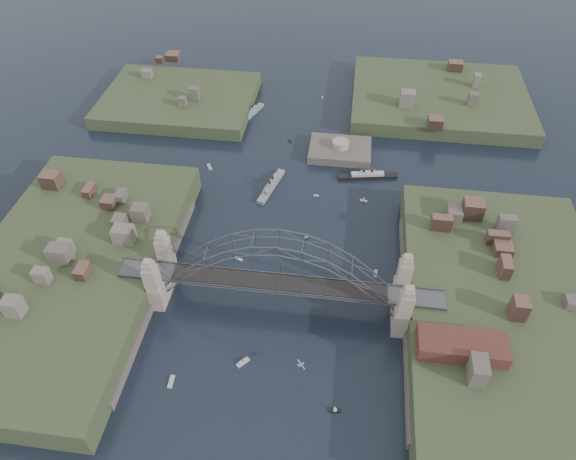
# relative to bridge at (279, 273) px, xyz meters

# --- Properties ---
(ground) EXTENTS (500.00, 500.00, 0.00)m
(ground) POSITION_rel_bridge_xyz_m (0.00, 0.00, -12.32)
(ground) COLOR black
(ground) RESTS_ON ground
(bridge) EXTENTS (84.00, 13.80, 24.60)m
(bridge) POSITION_rel_bridge_xyz_m (0.00, 0.00, 0.00)
(bridge) COLOR #4D4E50
(bridge) RESTS_ON ground
(shore_west) EXTENTS (50.50, 90.00, 12.00)m
(shore_west) POSITION_rel_bridge_xyz_m (-57.32, 0.00, -10.35)
(shore_west) COLOR #374426
(shore_west) RESTS_ON ground
(shore_east) EXTENTS (50.50, 90.00, 12.00)m
(shore_east) POSITION_rel_bridge_xyz_m (57.32, 0.00, -10.35)
(shore_east) COLOR #374426
(shore_east) RESTS_ON ground
(headland_nw) EXTENTS (60.00, 45.00, 9.00)m
(headland_nw) POSITION_rel_bridge_xyz_m (-55.00, 95.00, -11.82)
(headland_nw) COLOR #374426
(headland_nw) RESTS_ON ground
(headland_ne) EXTENTS (70.00, 55.00, 9.50)m
(headland_ne) POSITION_rel_bridge_xyz_m (50.00, 110.00, -11.57)
(headland_ne) COLOR #374426
(headland_ne) RESTS_ON ground
(fort_island) EXTENTS (22.00, 16.00, 9.40)m
(fort_island) POSITION_rel_bridge_xyz_m (12.00, 70.00, -12.66)
(fort_island) COLOR #554B44
(fort_island) RESTS_ON ground
(wharf_shed) EXTENTS (20.00, 8.00, 4.00)m
(wharf_shed) POSITION_rel_bridge_xyz_m (44.00, -14.00, -2.32)
(wharf_shed) COLOR #592D26
(wharf_shed) RESTS_ON shore_east
(finger_pier) EXTENTS (4.00, 22.00, 1.40)m
(finger_pier) POSITION_rel_bridge_xyz_m (39.00, -28.00, -11.62)
(finger_pier) COLOR #4D4E50
(finger_pier) RESTS_ON ground
(naval_cruiser_near) EXTENTS (6.85, 18.29, 5.47)m
(naval_cruiser_near) POSITION_rel_bridge_xyz_m (-9.62, 47.57, -11.47)
(naval_cruiser_near) COLOR #949A9C
(naval_cruiser_near) RESTS_ON ground
(naval_cruiser_far) EXTENTS (7.88, 15.72, 5.41)m
(naval_cruiser_far) POSITION_rel_bridge_xyz_m (-24.54, 91.56, -11.48)
(naval_cruiser_far) COLOR #949A9C
(naval_cruiser_far) RESTS_ON ground
(ocean_liner) EXTENTS (20.42, 6.34, 4.97)m
(ocean_liner) POSITION_rel_bridge_xyz_m (22.17, 57.35, -11.55)
(ocean_liner) COLOR black
(ocean_liner) RESTS_ON ground
(aeroplane) EXTENTS (2.04, 2.43, 0.43)m
(aeroplane) POSITION_rel_bridge_xyz_m (8.13, -21.15, -6.56)
(aeroplane) COLOR silver
(small_boat_a) EXTENTS (2.54, 1.74, 0.45)m
(small_boat_a) POSITION_rel_bridge_xyz_m (-13.95, 14.20, -12.17)
(small_boat_a) COLOR beige
(small_boat_a) RESTS_ON ground
(small_boat_b) EXTENTS (1.36, 1.55, 1.43)m
(small_boat_b) POSITION_rel_bridge_xyz_m (4.61, 25.31, -12.03)
(small_boat_b) COLOR beige
(small_boat_b) RESTS_ON ground
(small_boat_c) EXTENTS (3.16, 3.31, 1.43)m
(small_boat_c) POSITION_rel_bridge_xyz_m (-6.07, -19.01, -12.04)
(small_boat_c) COLOR beige
(small_boat_c) RESTS_ON ground
(small_boat_d) EXTENTS (2.54, 1.23, 2.38)m
(small_boat_d) POSITION_rel_bridge_xyz_m (21.28, 44.78, -11.47)
(small_boat_d) COLOR beige
(small_boat_d) RESTS_ON ground
(small_boat_e) EXTENTS (2.86, 3.83, 0.45)m
(small_boat_e) POSITION_rel_bridge_xyz_m (-32.88, 55.84, -12.17)
(small_boat_e) COLOR beige
(small_boat_e) RESTS_ON ground
(small_boat_f) EXTENTS (1.76, 0.72, 0.45)m
(small_boat_f) POSITION_rel_bridge_xyz_m (5.71, 45.36, -12.17)
(small_boat_f) COLOR beige
(small_boat_f) RESTS_ON ground
(small_boat_g) EXTENTS (2.72, 1.10, 2.38)m
(small_boat_g) POSITION_rel_bridge_xyz_m (16.72, -28.31, -11.51)
(small_boat_g) COLOR beige
(small_boat_g) RESTS_ON ground
(small_boat_h) EXTENTS (1.40, 2.09, 0.45)m
(small_boat_h) POSITION_rel_bridge_xyz_m (-6.90, 75.44, -12.17)
(small_boat_h) COLOR beige
(small_boat_h) RESTS_ON ground
(small_boat_i) EXTENTS (1.22, 2.81, 1.43)m
(small_boat_i) POSITION_rel_bridge_xyz_m (25.45, 13.78, -12.04)
(small_boat_i) COLOR beige
(small_boat_i) RESTS_ON ground
(small_boat_j) EXTENTS (1.26, 3.38, 0.45)m
(small_boat_j) POSITION_rel_bridge_xyz_m (-21.82, -26.26, -12.17)
(small_boat_j) COLOR beige
(small_boat_j) RESTS_ON ground
(small_boat_k) EXTENTS (1.05, 1.81, 0.45)m
(small_boat_k) POSITION_rel_bridge_xyz_m (2.34, 108.64, -12.17)
(small_boat_k) COLOR beige
(small_boat_k) RESTS_ON ground
(small_boat_l) EXTENTS (2.71, 2.33, 2.38)m
(small_boat_l) POSITION_rel_bridge_xyz_m (-40.41, 33.15, -11.52)
(small_boat_l) COLOR beige
(small_boat_l) RESTS_ON ground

